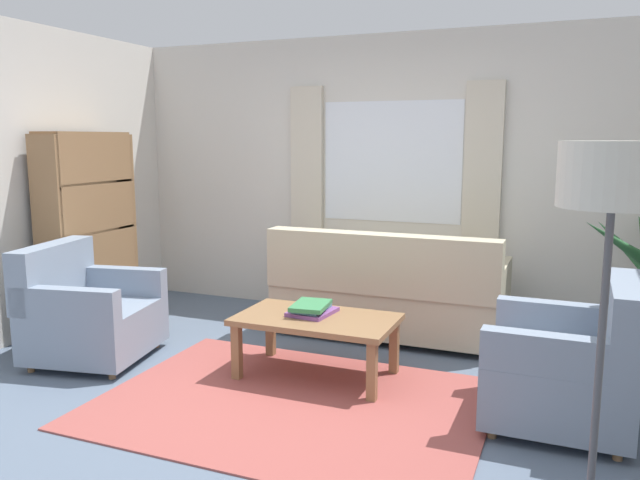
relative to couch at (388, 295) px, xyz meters
name	(u,v)px	position (x,y,z in m)	size (l,w,h in m)	color
ground_plane	(292,404)	(-0.18, -1.54, -0.37)	(6.24, 6.24, 0.00)	slate
wall_back	(393,178)	(-0.18, 0.72, 0.93)	(5.32, 0.12, 2.60)	silver
window_with_curtains	(391,162)	(-0.18, 0.64, 1.08)	(1.98, 0.07, 1.40)	white
area_rug	(292,403)	(-0.18, -1.54, -0.36)	(2.40, 1.78, 0.01)	#9E4C47
couch	(388,295)	(0.00, 0.00, 0.00)	(1.90, 0.82, 0.92)	#BCB293
armchair_left	(87,313)	(-1.96, -1.37, -0.01)	(0.96, 0.98, 0.88)	gray
armchair_right	(570,367)	(1.44, -1.18, -0.01)	(0.82, 0.84, 0.88)	gray
coffee_table	(316,325)	(-0.21, -1.06, 0.01)	(1.10, 0.64, 0.44)	olive
book_stack_on_table	(312,309)	(-0.26, -1.01, 0.11)	(0.30, 0.36, 0.08)	#7F478C
bookshelf	(93,227)	(-2.52, -0.64, 0.52)	(0.30, 0.94, 1.72)	olive
standing_lamp	(611,206)	(1.53, -2.44, 1.05)	(0.39, 0.39, 1.66)	#4C4C51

